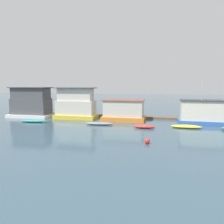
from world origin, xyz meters
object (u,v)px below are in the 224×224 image
Objects in this scene: houseboat_blue at (201,113)px; mooring_post_far_left at (73,112)px; dinghy_grey at (99,123)px; mooring_post_far_right at (128,114)px; dinghy_teal at (34,121)px; houseboat_yellow at (76,105)px; houseboat_orange at (124,111)px; houseboat_white at (31,103)px; dinghy_red at (144,126)px; mooring_post_centre at (74,111)px; buoy_red at (147,141)px; dinghy_yellow at (186,126)px.

houseboat_blue is 3.84× the size of mooring_post_far_left.
mooring_post_far_right is at bearing 66.65° from dinghy_grey.
houseboat_blue is 1.48× the size of dinghy_teal.
houseboat_yellow is 8.12m from houseboat_orange.
houseboat_white is 7.38m from mooring_post_far_left.
mooring_post_far_right reaches higher than dinghy_red.
mooring_post_centre reaches higher than mooring_post_far_right.
dinghy_teal is 2.60× the size of mooring_post_far_left.
buoy_red is (4.60, -12.77, -1.29)m from houseboat_orange.
houseboat_yellow is at bearing 177.97° from houseboat_orange.
houseboat_white is 2.75× the size of dinghy_red.
mooring_post_far_left is at bearing 161.20° from dinghy_yellow.
mooring_post_far_right is (8.33, 2.05, -1.46)m from houseboat_yellow.
dinghy_yellow is at bearing 63.82° from buoy_red.
dinghy_teal is at bearing 177.27° from dinghy_red.
houseboat_orange reaches higher than dinghy_grey.
buoy_red is (13.97, -15.10, -0.74)m from mooring_post_centre.
houseboat_blue is (11.27, -0.36, 0.09)m from houseboat_orange.
dinghy_teal is (3.53, -4.78, -2.16)m from houseboat_white.
mooring_post_far_left is at bearing 180.00° from mooring_post_far_right.
mooring_post_far_left is (-9.43, 2.33, -0.75)m from houseboat_orange.
dinghy_red is at bearing -55.38° from houseboat_orange.
mooring_post_far_right is 1.00× the size of mooring_post_far_left.
mooring_post_centre is at bearing 180.00° from mooring_post_far_right.
houseboat_blue is 11.38m from mooring_post_far_right.
mooring_post_far_right is at bearing 84.11° from houseboat_orange.
dinghy_red is (3.68, -5.33, -1.33)m from houseboat_orange.
houseboat_blue is at bearing -7.43° from mooring_post_centre.
houseboat_blue is at bearing -13.72° from mooring_post_far_right.
dinghy_teal is 1.08× the size of dinghy_yellow.
houseboat_orange is (16.34, -0.24, -0.82)m from houseboat_white.
dinghy_yellow is 19.38m from mooring_post_centre.
dinghy_red is (6.33, -0.96, 0.03)m from dinghy_grey.
mooring_post_far_left is at bearing 166.11° from houseboat_orange.
houseboat_orange reaches higher than mooring_post_far_left.
dinghy_red is 1.69× the size of mooring_post_far_right.
houseboat_white is 3.72× the size of mooring_post_centre.
mooring_post_far_left is at bearing 63.83° from dinghy_teal.
dinghy_yellow is 19.42m from mooring_post_far_left.
houseboat_yellow is 8.70m from mooring_post_far_right.
houseboat_yellow is 17.67m from dinghy_yellow.
houseboat_white is 1.08× the size of houseboat_yellow.
houseboat_orange reaches higher than dinghy_red.
mooring_post_centre is 20.59m from buoy_red.
mooring_post_centre is (-9.62, 0.00, 0.20)m from mooring_post_far_right.
dinghy_grey is at bearing -40.56° from houseboat_yellow.
mooring_post_far_left is at bearing 180.00° from mooring_post_centre.
houseboat_yellow is 13.21× the size of buoy_red.
dinghy_teal is 7.72m from mooring_post_centre.
mooring_post_far_left reaches higher than dinghy_red.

